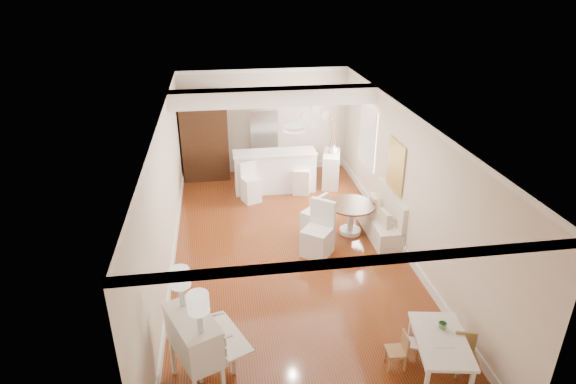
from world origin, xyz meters
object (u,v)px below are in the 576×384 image
object	(u,v)px
kids_chair_a	(396,350)
fridge	(277,143)
kids_table	(439,355)
bar_stool_right	(302,174)
kids_chair_c	(466,355)
breakfast_counter	(275,171)
slip_chair_far	(314,212)
slip_chair_near	(318,230)
pantry_cabinet	(205,137)
secretary_bureau	(195,354)
sideboard	(331,169)
gustavian_armchair	(212,338)
kids_chair_b	(413,343)
dining_table	(351,219)
bar_stool_left	(251,183)

from	to	relation	value
kids_chair_a	fridge	distance (m)	7.31
kids_table	bar_stool_right	xyz separation A→B (m)	(-0.85, 6.12, 0.23)
kids_chair_c	breakfast_counter	distance (m)	6.72
slip_chair_far	bar_stool_right	size ratio (longest dim) A/B	0.85
slip_chair_near	pantry_cabinet	xyz separation A→B (m)	(-2.15, 4.21, 0.61)
secretary_bureau	sideboard	distance (m)	7.12
gustavian_armchair	breakfast_counter	size ratio (longest dim) A/B	0.50
pantry_cabinet	gustavian_armchair	bearing A→B (deg)	-89.10
secretary_bureau	slip_chair_near	distance (m)	3.80
kids_chair_b	slip_chair_near	bearing A→B (deg)	-144.56
gustavian_armchair	dining_table	distance (m)	4.49
breakfast_counter	bar_stool_left	distance (m)	0.86
fridge	sideboard	bearing A→B (deg)	-35.92
kids_chair_c	bar_stool_right	size ratio (longest dim) A/B	0.60
kids_table	bar_stool_right	distance (m)	6.18
slip_chair_far	kids_chair_b	bearing A→B (deg)	57.58
secretary_bureau	breakfast_counter	xyz separation A→B (m)	(1.80, 6.19, -0.08)
dining_table	kids_chair_b	bearing A→B (deg)	-91.05
secretary_bureau	bar_stool_right	bearing A→B (deg)	44.15
dining_table	pantry_cabinet	distance (m)	4.68
bar_stool_left	bar_stool_right	bearing A→B (deg)	-8.46
sideboard	secretary_bureau	bearing A→B (deg)	-101.64
kids_chair_a	dining_table	distance (m)	3.81
kids_table	fridge	xyz separation A→B (m)	(-1.29, 7.42, 0.62)
gustavian_armchair	pantry_cabinet	xyz separation A→B (m)	(-0.11, 6.91, 0.64)
kids_chair_b	slip_chair_near	size ratio (longest dim) A/B	0.46
kids_chair_a	fridge	size ratio (longest dim) A/B	0.31
kids_chair_c	slip_chair_far	size ratio (longest dim) A/B	0.70
kids_table	bar_stool_left	distance (m)	6.19
breakfast_counter	bar_stool_right	bearing A→B (deg)	-21.63
gustavian_armchair	kids_chair_b	size ratio (longest dim) A/B	2.05
kids_chair_c	bar_stool_left	bearing A→B (deg)	127.04
kids_chair_a	slip_chair_near	bearing A→B (deg)	-167.93
kids_chair_b	kids_chair_c	distance (m)	0.72
kids_chair_a	kids_chair_b	xyz separation A→B (m)	(0.31, 0.15, -0.03)
slip_chair_near	slip_chair_far	bearing A→B (deg)	120.34
gustavian_armchair	bar_stool_left	bearing A→B (deg)	-21.96
pantry_cabinet	bar_stool_right	bearing A→B (deg)	-29.69
kids_chair_a	bar_stool_left	bearing A→B (deg)	-161.29
dining_table	breakfast_counter	bearing A→B (deg)	118.61
kids_table	pantry_cabinet	xyz separation A→B (m)	(-3.19, 7.45, 0.87)
breakfast_counter	fridge	bearing A→B (deg)	79.22
kids_chair_b	bar_stool_right	xyz separation A→B (m)	(-0.61, 5.80, 0.26)
kids_chair_c	slip_chair_near	world-z (taller)	slip_chair_near
secretary_bureau	gustavian_armchair	distance (m)	0.43
slip_chair_near	pantry_cabinet	bearing A→B (deg)	154.67
pantry_cabinet	slip_chair_near	bearing A→B (deg)	-62.95
slip_chair_near	bar_stool_right	world-z (taller)	slip_chair_near
dining_table	slip_chair_far	distance (m)	0.79
gustavian_armchair	dining_table	world-z (taller)	gustavian_armchair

